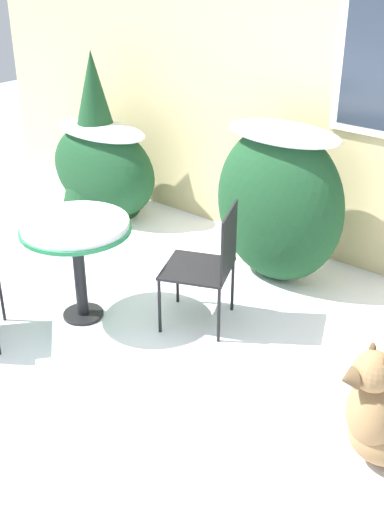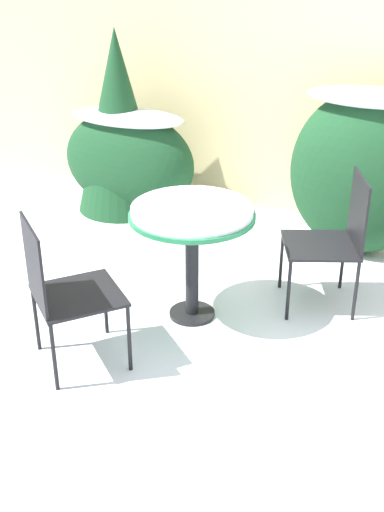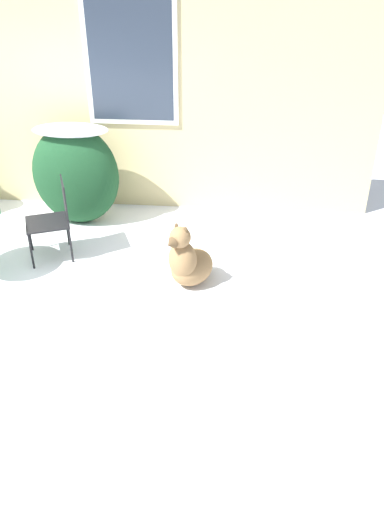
# 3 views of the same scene
# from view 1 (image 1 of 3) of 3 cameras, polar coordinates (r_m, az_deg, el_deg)

# --- Properties ---
(ground_plane) EXTENTS (16.00, 16.00, 0.00)m
(ground_plane) POSITION_cam_1_polar(r_m,az_deg,el_deg) (4.53, -4.86, -8.92)
(ground_plane) COLOR white
(house_wall) EXTENTS (8.00, 0.10, 2.95)m
(house_wall) POSITION_cam_1_polar(r_m,az_deg,el_deg) (5.54, 11.25, 14.69)
(house_wall) COLOR #D1BC84
(house_wall) RESTS_ON ground_plane
(shrub_left) EXTENTS (1.27, 0.65, 0.94)m
(shrub_left) POSITION_cam_1_polar(r_m,az_deg,el_deg) (6.57, -7.92, 7.85)
(shrub_left) COLOR #194223
(shrub_left) RESTS_ON ground_plane
(shrub_middle) EXTENTS (1.13, 0.65, 1.31)m
(shrub_middle) POSITION_cam_1_polar(r_m,az_deg,el_deg) (5.23, 7.73, 4.89)
(shrub_middle) COLOR #194223
(shrub_middle) RESTS_ON ground_plane
(evergreen_bush) EXTENTS (0.83, 0.83, 1.64)m
(evergreen_bush) POSITION_cam_1_polar(r_m,az_deg,el_deg) (6.57, -8.53, 10.67)
(evergreen_bush) COLOR #194223
(evergreen_bush) RESTS_ON ground_plane
(patio_table) EXTENTS (0.81, 0.81, 0.79)m
(patio_table) POSITION_cam_1_polar(r_m,az_deg,el_deg) (4.69, -10.26, 1.85)
(patio_table) COLOR black
(patio_table) RESTS_ON ground_plane
(patio_chair_near_table) EXTENTS (0.63, 0.63, 0.93)m
(patio_chair_near_table) POSITION_cam_1_polar(r_m,az_deg,el_deg) (4.61, 1.52, -0.54)
(patio_chair_near_table) COLOR black
(patio_chair_near_table) RESTS_ON ground_plane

